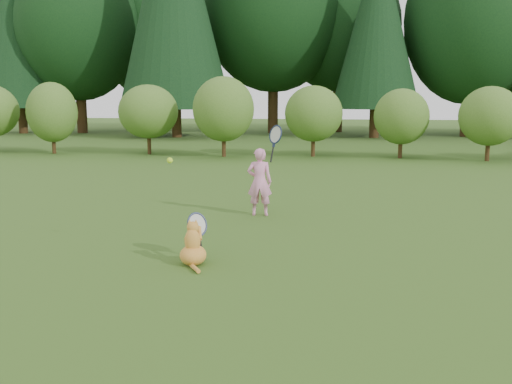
# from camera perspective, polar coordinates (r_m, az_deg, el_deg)

# --- Properties ---
(ground) EXTENTS (100.00, 100.00, 0.00)m
(ground) POSITION_cam_1_polar(r_m,az_deg,el_deg) (7.56, -2.48, -6.18)
(ground) COLOR #264C15
(ground) RESTS_ON ground
(shrub_row) EXTENTS (28.00, 3.00, 2.80)m
(shrub_row) POSITION_cam_1_polar(r_m,az_deg,el_deg) (20.20, 5.03, 7.54)
(shrub_row) COLOR #406A21
(shrub_row) RESTS_ON ground
(child) EXTENTS (0.69, 0.47, 1.76)m
(child) POSITION_cam_1_polar(r_m,az_deg,el_deg) (9.89, 0.41, 1.18)
(child) COLOR pink
(child) RESTS_ON ground
(cat) EXTENTS (0.44, 0.83, 0.75)m
(cat) POSITION_cam_1_polar(r_m,az_deg,el_deg) (7.07, -6.32, -4.91)
(cat) COLOR orange
(cat) RESTS_ON ground
(tennis_ball) EXTENTS (0.08, 0.08, 0.08)m
(tennis_ball) POSITION_cam_1_polar(r_m,az_deg,el_deg) (7.34, -8.62, 3.15)
(tennis_ball) COLOR #ADDC19
(tennis_ball) RESTS_ON ground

